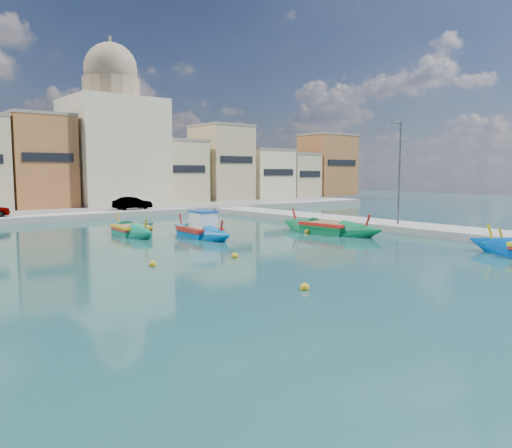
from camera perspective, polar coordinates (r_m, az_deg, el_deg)
name	(u,v)px	position (r m, az deg, el deg)	size (l,w,h in m)	color
ground	(271,274)	(21.55, 1.72, -5.72)	(160.00, 160.00, 0.00)	#154140
east_quay	(480,235)	(35.78, 24.21, -1.14)	(4.00, 70.00, 0.50)	gray
north_quay	(47,216)	(50.12, -22.79, 0.88)	(80.00, 8.00, 0.60)	gray
north_townhouses	(87,166)	(59.04, -18.71, 6.31)	(83.20, 7.87, 10.19)	tan
church_block	(113,137)	(60.98, -16.05, 9.58)	(10.00, 10.00, 19.10)	beige
quay_street_lamp	(399,172)	(38.16, 16.02, 5.72)	(1.18, 0.16, 8.00)	#595B60
luzzu_blue_cabin	(200,232)	(33.74, -6.41, -0.90)	(2.27, 7.84, 2.74)	#0059A8
luzzu_cyan_mid	(328,229)	(35.99, 8.27, -0.57)	(2.83, 9.43, 2.75)	#0A6F3C
luzzu_green	(131,231)	(35.69, -14.06, -0.81)	(2.38, 7.48, 2.32)	#0B7755
mooring_buoys	(238,246)	(28.96, -2.12, -2.53)	(25.45, 21.07, 0.36)	gold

